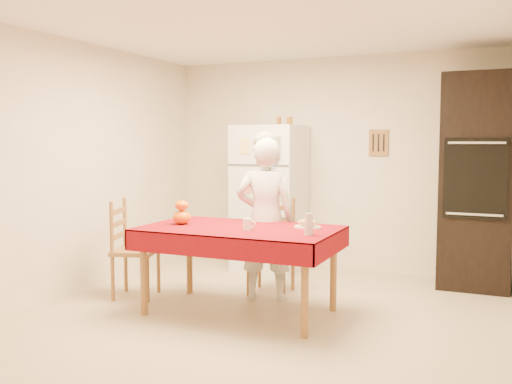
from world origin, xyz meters
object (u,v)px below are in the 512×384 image
Objects in this scene: refrigerator at (270,198)px; oven_cabinet at (477,182)px; dining_table at (239,235)px; bread_plate at (308,227)px; coffee_mug at (247,224)px; seated_woman at (265,219)px; chair_far at (273,242)px; pumpkin_lower at (182,217)px; wine_glass at (309,224)px; chair_left at (129,245)px.

oven_cabinet is (2.28, 0.05, 0.25)m from refrigerator.
bread_plate is (0.56, 0.20, 0.08)m from dining_table.
coffee_mug is at bearing -131.88° from oven_cabinet.
bread_plate is at bearing 35.74° from coffee_mug.
seated_woman is (0.47, -1.25, -0.07)m from refrigerator.
bread_plate is at bearing -57.31° from refrigerator.
dining_table is 17.00× the size of coffee_mug.
chair_far is 0.97m from coffee_mug.
wine_glass is (1.25, -0.11, 0.02)m from pumpkin_lower.
chair_far is 9.50× the size of coffee_mug.
coffee_mug is at bearing -144.26° from bread_plate.
refrigerator is at bearing -41.52° from chair_left.
chair_left is 1.35m from seated_woman.
coffee_mug is (0.09, -0.61, 0.04)m from seated_woman.
dining_table is 10.05× the size of pumpkin_lower.
refrigerator reaches higher than pumpkin_lower.
bread_plate is (1.00, -1.55, -0.08)m from refrigerator.
chair_left is 1.38m from coffee_mug.
chair_left reaches higher than wine_glass.
chair_left is 5.40× the size of wine_glass.
wine_glass is (0.56, -0.03, 0.04)m from coffee_mug.
oven_cabinet is 1.42× the size of seated_woman.
pumpkin_lower is at bearing -128.89° from chair_far.
dining_table is 7.08× the size of bread_plate.
bread_plate is at bearing 11.59° from pumpkin_lower.
chair_far is at bearing 133.45° from bread_plate.
refrigerator is at bearing 120.70° from wine_glass.
pumpkin_lower is at bearing 175.03° from wine_glass.
chair_left is (-0.77, -1.70, -0.34)m from refrigerator.
oven_cabinet reaches higher than chair_far.
chair_left is (-1.21, 0.05, -0.18)m from dining_table.
seated_woman is (0.04, -0.30, 0.27)m from chair_far.
chair_far is (-1.85, -1.00, -0.59)m from oven_cabinet.
chair_left is at bearing 173.13° from coffee_mug.
dining_table is 1.10× the size of seated_woman.
wine_glass is at bearing 119.59° from seated_woman.
chair_left is at bearing 174.25° from wine_glass.
pumpkin_lower is (-2.41, -1.83, -0.28)m from oven_cabinet.
oven_cabinet reaches higher than dining_table.
refrigerator is at bearing 109.36° from chair_far.
pumpkin_lower is (-0.56, -0.03, 0.13)m from dining_table.
coffee_mug is at bearing -6.51° from pumpkin_lower.
oven_cabinet is at bearing 1.18° from refrigerator.
bread_plate is at bearing 110.46° from wine_glass.
refrigerator is 1.34m from seated_woman.
bread_plate is (0.43, 0.31, -0.04)m from coffee_mug.
dining_table is 0.72m from wine_glass.
seated_woman reaches higher than pumpkin_lower.
seated_woman is at bearing 150.28° from bread_plate.
refrigerator reaches higher than dining_table.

